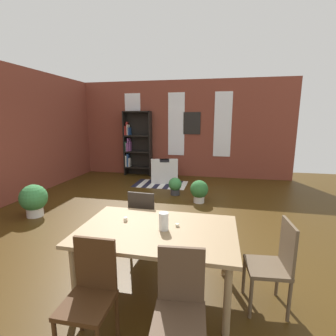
{
  "coord_description": "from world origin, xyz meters",
  "views": [
    {
      "loc": [
        1.43,
        -3.87,
        1.95
      ],
      "look_at": [
        0.34,
        1.36,
        0.87
      ],
      "focal_mm": 26.37,
      "sensor_mm": 36.0,
      "label": 1
    }
  ],
  "objects_px": {
    "dining_table": "(157,236)",
    "vase_on_table": "(164,221)",
    "potted_plant_window": "(175,186)",
    "bookshelf_tall": "(136,144)",
    "potted_plant_by_shelf": "(199,190)",
    "dining_chair_near_right": "(180,306)",
    "potted_plant_corner": "(34,199)",
    "dining_chair_near_left": "(91,292)",
    "dining_chair_head_right": "(275,262)",
    "armchair_white": "(164,173)",
    "dining_chair_far_left": "(144,220)"
  },
  "relations": [
    {
      "from": "dining_table",
      "to": "bookshelf_tall",
      "type": "bearing_deg",
      "value": 111.14
    },
    {
      "from": "potted_plant_corner",
      "to": "dining_chair_head_right",
      "type": "bearing_deg",
      "value": -21.25
    },
    {
      "from": "dining_chair_near_left",
      "to": "dining_chair_near_right",
      "type": "xyz_separation_m",
      "value": [
        0.76,
        -0.0,
        0.0
      ]
    },
    {
      "from": "armchair_white",
      "to": "potted_plant_corner",
      "type": "relative_size",
      "value": 1.49
    },
    {
      "from": "potted_plant_by_shelf",
      "to": "dining_chair_head_right",
      "type": "bearing_deg",
      "value": -72.08
    },
    {
      "from": "dining_chair_near_right",
      "to": "bookshelf_tall",
      "type": "distance_m",
      "value": 6.92
    },
    {
      "from": "dining_chair_head_right",
      "to": "potted_plant_window",
      "type": "bearing_deg",
      "value": 114.84
    },
    {
      "from": "dining_chair_head_right",
      "to": "bookshelf_tall",
      "type": "bearing_deg",
      "value": 121.2
    },
    {
      "from": "dining_table",
      "to": "potted_plant_by_shelf",
      "type": "xyz_separation_m",
      "value": [
        0.21,
        3.15,
        -0.39
      ]
    },
    {
      "from": "vase_on_table",
      "to": "dining_chair_far_left",
      "type": "height_order",
      "value": "vase_on_table"
    },
    {
      "from": "potted_plant_corner",
      "to": "dining_chair_near_right",
      "type": "bearing_deg",
      "value": -35.76
    },
    {
      "from": "vase_on_table",
      "to": "potted_plant_window",
      "type": "height_order",
      "value": "vase_on_table"
    },
    {
      "from": "vase_on_table",
      "to": "potted_plant_corner",
      "type": "height_order",
      "value": "vase_on_table"
    },
    {
      "from": "dining_table",
      "to": "dining_chair_far_left",
      "type": "xyz_separation_m",
      "value": [
        -0.39,
        0.77,
        -0.17
      ]
    },
    {
      "from": "potted_plant_corner",
      "to": "potted_plant_window",
      "type": "relative_size",
      "value": 1.44
    },
    {
      "from": "dining_table",
      "to": "armchair_white",
      "type": "bearing_deg",
      "value": 101.77
    },
    {
      "from": "vase_on_table",
      "to": "potted_plant_corner",
      "type": "bearing_deg",
      "value": 151.7
    },
    {
      "from": "vase_on_table",
      "to": "potted_plant_corner",
      "type": "relative_size",
      "value": 0.29
    },
    {
      "from": "potted_plant_by_shelf",
      "to": "dining_table",
      "type": "bearing_deg",
      "value": -93.87
    },
    {
      "from": "vase_on_table",
      "to": "potted_plant_by_shelf",
      "type": "height_order",
      "value": "vase_on_table"
    },
    {
      "from": "vase_on_table",
      "to": "potted_plant_by_shelf",
      "type": "xyz_separation_m",
      "value": [
        0.14,
        3.15,
        -0.56
      ]
    },
    {
      "from": "vase_on_table",
      "to": "dining_chair_head_right",
      "type": "distance_m",
      "value": 1.2
    },
    {
      "from": "dining_table",
      "to": "potted_plant_by_shelf",
      "type": "distance_m",
      "value": 3.18
    },
    {
      "from": "bookshelf_tall",
      "to": "potted_plant_window",
      "type": "height_order",
      "value": "bookshelf_tall"
    },
    {
      "from": "vase_on_table",
      "to": "potted_plant_window",
      "type": "xyz_separation_m",
      "value": [
        -0.52,
        3.61,
        -0.61
      ]
    },
    {
      "from": "dining_table",
      "to": "potted_plant_corner",
      "type": "bearing_deg",
      "value": 151.11
    },
    {
      "from": "dining_chair_near_right",
      "to": "armchair_white",
      "type": "height_order",
      "value": "dining_chair_near_right"
    },
    {
      "from": "potted_plant_by_shelf",
      "to": "dining_chair_far_left",
      "type": "bearing_deg",
      "value": -104.24
    },
    {
      "from": "armchair_white",
      "to": "potted_plant_by_shelf",
      "type": "distance_m",
      "value": 2.17
    },
    {
      "from": "armchair_white",
      "to": "potted_plant_corner",
      "type": "distance_m",
      "value": 3.82
    },
    {
      "from": "dining_chair_head_right",
      "to": "dining_chair_far_left",
      "type": "relative_size",
      "value": 1.0
    },
    {
      "from": "dining_chair_near_left",
      "to": "dining_chair_head_right",
      "type": "bearing_deg",
      "value": 25.78
    },
    {
      "from": "bookshelf_tall",
      "to": "potted_plant_window",
      "type": "distance_m",
      "value": 2.79
    },
    {
      "from": "potted_plant_window",
      "to": "dining_chair_near_left",
      "type": "bearing_deg",
      "value": -89.27
    },
    {
      "from": "dining_chair_head_right",
      "to": "bookshelf_tall",
      "type": "relative_size",
      "value": 0.43
    },
    {
      "from": "bookshelf_tall",
      "to": "potted_plant_corner",
      "type": "bearing_deg",
      "value": -101.29
    },
    {
      "from": "dining_table",
      "to": "dining_chair_far_left",
      "type": "height_order",
      "value": "dining_chair_far_left"
    },
    {
      "from": "dining_table",
      "to": "dining_chair_near_right",
      "type": "xyz_separation_m",
      "value": [
        0.38,
        -0.77,
        -0.17
      ]
    },
    {
      "from": "dining_chair_near_right",
      "to": "dining_chair_far_left",
      "type": "relative_size",
      "value": 1.0
    },
    {
      "from": "dining_chair_far_left",
      "to": "armchair_white",
      "type": "relative_size",
      "value": 0.97
    },
    {
      "from": "dining_chair_far_left",
      "to": "armchair_white",
      "type": "distance_m",
      "value": 4.2
    },
    {
      "from": "potted_plant_by_shelf",
      "to": "potted_plant_corner",
      "type": "height_order",
      "value": "potted_plant_corner"
    },
    {
      "from": "dining_table",
      "to": "dining_chair_near_left",
      "type": "bearing_deg",
      "value": -116.53
    },
    {
      "from": "dining_chair_near_right",
      "to": "dining_chair_far_left",
      "type": "distance_m",
      "value": 1.73
    },
    {
      "from": "dining_table",
      "to": "potted_plant_window",
      "type": "distance_m",
      "value": 3.67
    },
    {
      "from": "dining_chair_far_left",
      "to": "potted_plant_corner",
      "type": "relative_size",
      "value": 1.45
    },
    {
      "from": "dining_table",
      "to": "vase_on_table",
      "type": "xyz_separation_m",
      "value": [
        0.07,
        -0.0,
        0.18
      ]
    },
    {
      "from": "dining_chair_near_left",
      "to": "potted_plant_corner",
      "type": "relative_size",
      "value": 1.45
    },
    {
      "from": "dining_chair_near_left",
      "to": "bookshelf_tall",
      "type": "bearing_deg",
      "value": 105.63
    },
    {
      "from": "vase_on_table",
      "to": "potted_plant_window",
      "type": "bearing_deg",
      "value": 98.13
    }
  ]
}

